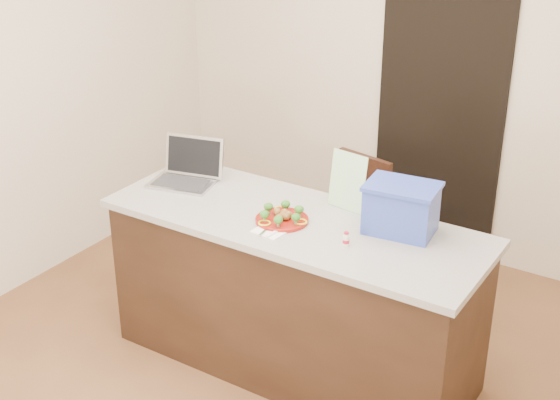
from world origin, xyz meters
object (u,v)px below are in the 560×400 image
Objects in this scene: napkin at (272,230)px; yogurt_bottle at (346,240)px; island at (294,294)px; blue_box at (401,208)px; laptop at (188,170)px; chair at (356,217)px; plate at (282,219)px.

yogurt_bottle is (0.39, 0.07, 0.03)m from napkin.
island is 0.80m from blue_box.
laptop is 1.31m from blue_box.
island is 2.26× the size of chair.
chair is at bearing 93.84° from napkin.
napkin is 1.18m from chair.
laptop is at bearing 169.89° from yogurt_bottle.
island reaches higher than chair.
island is at bearing 55.25° from plate.
plate is at bearing 172.51° from yogurt_bottle.
yogurt_bottle is 0.18× the size of laptop.
plate is at bearing -74.87° from chair.
blue_box reaches higher than napkin.
yogurt_bottle is at bearing 9.63° from napkin.
island is at bearing 162.73° from yogurt_bottle.
napkin reaches higher than island.
yogurt_bottle is at bearing -7.49° from plate.
blue_box is at bearing -38.83° from chair.
island is at bearing -20.10° from laptop.
napkin is at bearing -33.19° from laptop.
yogurt_bottle is 0.34m from blue_box.
yogurt_bottle is at bearing -126.42° from blue_box.
laptop is at bearing 168.48° from plate.
napkin is at bearing -154.65° from blue_box.
plate is 0.30× the size of chair.
laptop is 1.17m from chair.
chair is at bearing 37.21° from laptop.
blue_box is 1.12m from chair.
napkin is 0.17× the size of chair.
island is 5.33× the size of blue_box.
plate is at bearing 96.32° from napkin.
laptop reaches higher than island.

